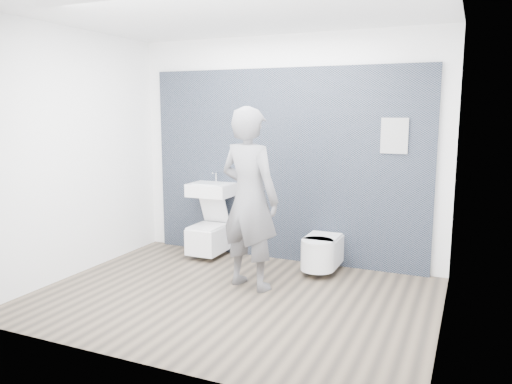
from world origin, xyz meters
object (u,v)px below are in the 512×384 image
at_px(washbasin, 211,189).
at_px(toilet_rounded, 321,252).
at_px(toilet_square, 209,237).
at_px(visitor, 249,199).

xyz_separation_m(washbasin, toilet_rounded, (1.52, -0.13, -0.63)).
bearing_deg(toilet_rounded, washbasin, 175.21).
bearing_deg(toilet_square, washbasin, 90.00).
distance_m(toilet_square, visitor, 1.43).
bearing_deg(visitor, toilet_rounded, -113.88).
distance_m(washbasin, toilet_square, 0.62).
relative_size(washbasin, toilet_square, 0.74).
bearing_deg(visitor, toilet_square, -27.28).
bearing_deg(toilet_rounded, toilet_square, 177.99).
bearing_deg(washbasin, toilet_square, -90.00).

